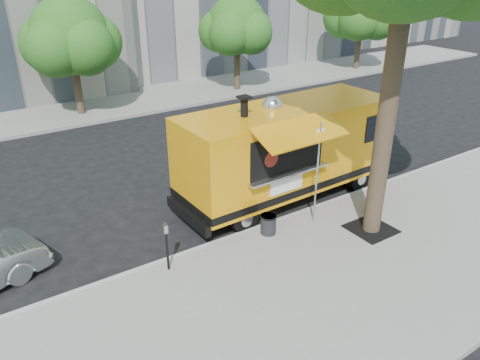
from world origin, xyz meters
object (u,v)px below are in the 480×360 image
object	(u,v)px
far_tree_b	(70,36)
parking_meter	(166,240)
far_tree_c	(237,25)
trash_bin_right	(268,224)
far_tree_d	(362,11)
trash_bin_left	(375,201)
food_truck	(286,150)
sign_post	(317,168)

from	to	relation	value
far_tree_b	parking_meter	world-z (taller)	far_tree_b
far_tree_c	trash_bin_right	xyz separation A→B (m)	(-7.95, -13.76, -3.27)
far_tree_d	trash_bin_left	xyz separation A→B (m)	(-14.50, -14.69, -3.42)
far_tree_b	far_tree_c	distance (m)	9.01
trash_bin_left	trash_bin_right	size ratio (longest dim) A/B	1.05
far_tree_b	far_tree_d	world-z (taller)	far_tree_d
far_tree_c	trash_bin_right	size ratio (longest dim) A/B	9.31
far_tree_d	food_truck	size ratio (longest dim) A/B	0.77
far_tree_c	parking_meter	world-z (taller)	far_tree_c
sign_post	trash_bin_left	xyz separation A→B (m)	(1.95, -0.54, -1.38)
sign_post	trash_bin_right	size ratio (longest dim) A/B	5.36
far_tree_c	far_tree_d	distance (m)	10.00
sign_post	trash_bin_right	distance (m)	2.06
parking_meter	trash_bin_right	xyz separation A→B (m)	(3.05, -0.01, -0.53)
far_tree_d	trash_bin_right	distance (m)	23.00
far_tree_d	far_tree_c	bearing A→B (deg)	-178.85
far_tree_c	trash_bin_left	bearing A→B (deg)	-107.25
trash_bin_right	sign_post	bearing A→B (deg)	-7.18
far_tree_d	parking_meter	xyz separation A→B (m)	(-21.00, -13.95, -2.91)
parking_meter	trash_bin_right	bearing A→B (deg)	-0.20
sign_post	trash_bin_right	world-z (taller)	sign_post
far_tree_b	far_tree_c	xyz separation A→B (m)	(9.00, -0.30, -0.12)
parking_meter	trash_bin_right	size ratio (longest dim) A/B	2.39
trash_bin_left	trash_bin_right	xyz separation A→B (m)	(-3.45, 0.73, -0.02)
far_tree_d	trash_bin_right	bearing A→B (deg)	-142.13
food_truck	sign_post	bearing A→B (deg)	-102.33
far_tree_b	sign_post	xyz separation A→B (m)	(2.55, -14.25, -1.98)
far_tree_d	trash_bin_left	world-z (taller)	far_tree_d
trash_bin_left	trash_bin_right	bearing A→B (deg)	168.11
far_tree_c	sign_post	world-z (taller)	far_tree_c
far_tree_d	food_truck	world-z (taller)	far_tree_d
far_tree_d	trash_bin_left	size ratio (longest dim) A/B	9.57
far_tree_b	parking_meter	bearing A→B (deg)	-98.10
far_tree_b	sign_post	bearing A→B (deg)	-79.85
far_tree_b	food_truck	distance (m)	12.93
far_tree_d	food_truck	distance (m)	20.39
parking_meter	sign_post	bearing A→B (deg)	-2.52
food_truck	trash_bin_right	bearing A→B (deg)	-139.94
sign_post	food_truck	size ratio (longest dim) A/B	0.41
food_truck	trash_bin_left	distance (m)	3.11
parking_meter	far_tree_d	bearing A→B (deg)	33.60
sign_post	parking_meter	distance (m)	4.64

